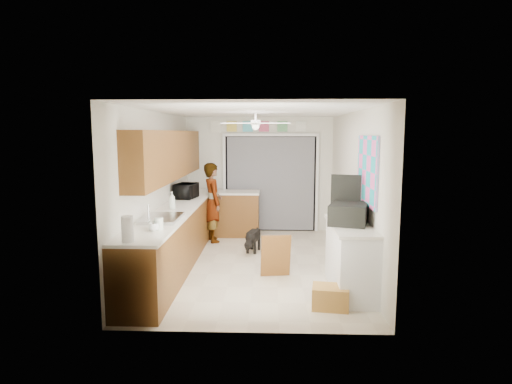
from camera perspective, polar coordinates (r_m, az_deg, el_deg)
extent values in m
plane|color=beige|center=(7.24, -0.11, -9.49)|extent=(5.00, 5.00, 0.00)
plane|color=white|center=(6.92, -0.12, 10.68)|extent=(5.00, 5.00, 0.00)
plane|color=silver|center=(9.45, 0.44, 2.35)|extent=(3.20, 0.00, 3.20)
plane|color=silver|center=(4.50, -1.28, -3.81)|extent=(3.20, 0.00, 3.20)
plane|color=silver|center=(7.21, -12.93, 0.41)|extent=(0.00, 5.00, 5.00)
plane|color=silver|center=(7.09, 12.91, 0.30)|extent=(0.00, 5.00, 5.00)
cube|color=brown|center=(7.28, -10.44, -5.85)|extent=(0.60, 4.80, 0.90)
cube|color=white|center=(7.18, -10.46, -2.21)|extent=(0.62, 4.80, 0.04)
cube|color=brown|center=(7.31, -11.45, 4.89)|extent=(0.32, 4.00, 0.80)
cube|color=silver|center=(6.22, -12.44, -3.49)|extent=(0.50, 0.76, 0.06)
cylinder|color=silver|center=(6.25, -14.16, -2.60)|extent=(0.03, 0.03, 0.22)
cube|color=brown|center=(9.10, -2.80, -2.97)|extent=(1.00, 0.60, 0.90)
cube|color=white|center=(9.02, -2.82, -0.04)|extent=(1.04, 0.64, 0.04)
cube|color=black|center=(9.44, 1.95, 1.12)|extent=(2.00, 0.06, 2.10)
cube|color=gray|center=(9.40, 1.95, 1.09)|extent=(1.90, 0.03, 2.05)
cube|color=white|center=(9.47, -4.23, 1.12)|extent=(0.06, 0.04, 2.10)
cube|color=white|center=(9.46, 8.14, 1.06)|extent=(0.06, 0.04, 2.10)
cube|color=white|center=(9.34, 1.98, 7.62)|extent=(2.10, 0.04, 0.06)
cube|color=#E1C54B|center=(9.41, -3.25, 8.71)|extent=(0.22, 0.02, 0.22)
cube|color=#53CBDF|center=(9.39, -1.10, 8.73)|extent=(0.22, 0.02, 0.22)
cube|color=#CB4C71|center=(9.38, 1.06, 8.73)|extent=(0.22, 0.02, 0.22)
cube|color=#60A96D|center=(9.38, 3.53, 8.71)|extent=(0.22, 0.02, 0.22)
cube|color=white|center=(9.40, 6.00, 8.68)|extent=(0.22, 0.02, 0.22)
cube|color=silver|center=(9.45, -5.39, 8.69)|extent=(0.22, 0.02, 0.26)
cube|color=white|center=(6.06, 12.48, -8.73)|extent=(0.50, 1.40, 0.90)
cube|color=white|center=(5.94, 12.52, -4.38)|extent=(0.54, 1.44, 0.04)
cube|color=#FA5CB4|center=(6.07, 14.62, 2.79)|extent=(0.03, 1.15, 0.95)
cube|color=white|center=(7.11, -0.06, 9.16)|extent=(1.14, 1.14, 0.24)
imported|color=black|center=(8.14, -9.30, 0.14)|extent=(0.42, 0.55, 0.28)
imported|color=silver|center=(7.04, -11.13, -1.09)|extent=(0.14, 0.14, 0.29)
imported|color=white|center=(5.53, -13.51, -4.56)|extent=(0.15, 0.15, 0.10)
cylinder|color=silver|center=(5.58, -12.84, -4.15)|extent=(0.12, 0.12, 0.16)
cylinder|color=silver|center=(5.63, -13.75, -4.30)|extent=(0.10, 0.10, 0.11)
cylinder|color=white|center=(5.04, -16.76, -4.76)|extent=(0.17, 0.17, 0.30)
cube|color=black|center=(5.95, 12.29, -2.80)|extent=(0.65, 0.75, 0.27)
cube|color=yellow|center=(5.98, 12.26, -3.83)|extent=(0.59, 0.68, 0.02)
cube|color=black|center=(6.20, 11.88, -0.03)|extent=(0.41, 0.15, 0.50)
cube|color=#AE8436|center=(5.54, 9.87, -13.65)|extent=(0.48, 0.39, 0.28)
cube|color=#161837|center=(5.71, 9.62, -13.36)|extent=(0.35, 0.30, 0.20)
cube|color=brown|center=(6.49, 2.64, -8.50)|extent=(0.46, 0.23, 0.66)
imported|color=white|center=(8.55, -5.80, -1.39)|extent=(0.56, 0.67, 1.58)
cube|color=black|center=(7.87, -0.36, -6.41)|extent=(0.37, 0.60, 0.44)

